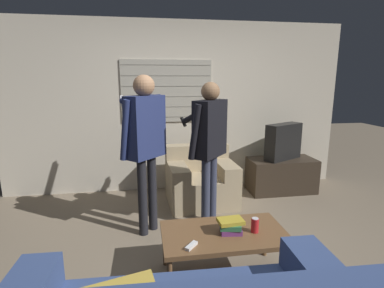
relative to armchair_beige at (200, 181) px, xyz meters
The scene contains 11 objects.
ground_plane 1.44m from the armchair_beige, 100.49° to the right, with size 16.00×16.00×0.00m, color #7F705B.
wall_back 1.20m from the armchair_beige, 111.73° to the left, with size 5.20×0.08×2.55m.
armchair_beige is the anchor object (origin of this frame).
coffee_table 1.66m from the armchair_beige, 93.74° to the right, with size 1.06×0.60×0.43m.
tv_stand 1.32m from the armchair_beige, ahead, with size 1.00×0.49×0.52m.
tv 1.40m from the armchair_beige, ahead, with size 0.64×0.46×0.54m.
person_left_standing 1.32m from the armchair_beige, 136.02° to the right, with size 0.53×0.86×1.75m.
person_right_standing 1.01m from the armchair_beige, 92.91° to the right, with size 0.51×0.82×1.68m.
book_stack 1.68m from the armchair_beige, 92.00° to the right, with size 0.22×0.17×0.12m.
soda_can 1.71m from the armchair_beige, 85.01° to the right, with size 0.07×0.07×0.13m.
spare_remote 1.90m from the armchair_beige, 102.89° to the right, with size 0.12×0.12×0.02m.
Camera 1 is at (-0.49, -2.54, 1.71)m, focal length 28.00 mm.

